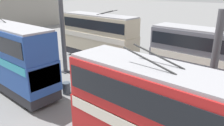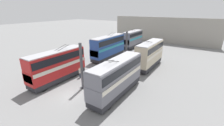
# 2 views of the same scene
# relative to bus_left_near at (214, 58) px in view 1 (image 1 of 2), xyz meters

# --- Properties ---
(support_column_near) EXTENTS (0.74, 0.74, 6.91)m
(support_column_near) POSITION_rel_bus_left_near_xyz_m (-1.38, 5.11, 0.52)
(support_column_near) COLOR #4C4C51
(support_column_near) RESTS_ON ground_plane
(support_column_far) EXTENTS (0.74, 0.74, 6.91)m
(support_column_far) POSITION_rel_bus_left_near_xyz_m (12.16, 5.11, 0.52)
(support_column_far) COLOR #4C4C51
(support_column_far) RESTS_ON ground_plane
(bus_left_near) EXTENTS (10.19, 2.54, 5.55)m
(bus_left_near) POSITION_rel_bus_left_near_xyz_m (0.00, 0.00, 0.00)
(bus_left_near) COLOR black
(bus_left_near) RESTS_ON ground_plane
(bus_left_far) EXTENTS (9.41, 2.54, 5.78)m
(bus_left_far) POSITION_rel_bus_left_near_xyz_m (12.42, 0.00, 0.13)
(bus_left_far) COLOR black
(bus_left_far) RESTS_ON ground_plane
(bus_right_near) EXTENTS (9.92, 2.54, 5.67)m
(bus_right_near) POSITION_rel_bus_left_near_xyz_m (-1.73, 10.22, 0.06)
(bus_right_near) COLOR black
(bus_right_near) RESTS_ON ground_plane
(bus_right_mid) EXTENTS (10.65, 2.54, 5.95)m
(bus_right_mid) POSITION_rel_bus_left_near_xyz_m (12.71, 10.22, 0.22)
(bus_right_mid) COLOR black
(bus_right_mid) RESTS_ON ground_plane
(person_by_right_row) EXTENTS (0.48, 0.44, 1.83)m
(person_by_right_row) POSITION_rel_bus_left_near_xyz_m (1.00, 8.05, -1.83)
(person_by_right_row) COLOR #384251
(person_by_right_row) RESTS_ON ground_plane
(oil_drum) EXTENTS (0.65, 0.65, 0.92)m
(oil_drum) POSITION_rel_bus_left_near_xyz_m (8.36, 7.94, -2.35)
(oil_drum) COLOR #424C56
(oil_drum) RESTS_ON ground_plane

